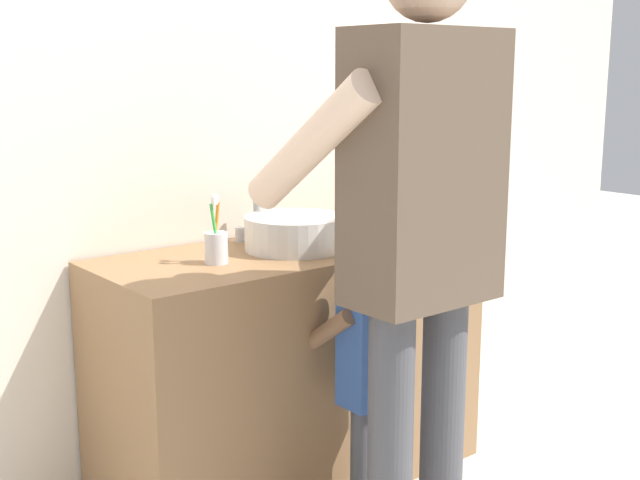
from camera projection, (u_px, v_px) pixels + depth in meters
name	position (u px, v px, depth m)	size (l,w,h in m)	color
back_wall	(234.00, 81.00, 2.86)	(4.40, 0.08, 2.70)	beige
vanity_cabinet	(292.00, 367.00, 2.81)	(1.29, 0.54, 0.82)	olive
sink_basin	(295.00, 232.00, 2.70)	(0.33, 0.33, 0.11)	silver
faucet	(259.00, 216.00, 2.85)	(0.18, 0.14, 0.18)	#B7BABF
toothbrush_cup	(216.00, 246.00, 2.50)	(0.07, 0.07, 0.21)	silver
child_toddler	(373.00, 361.00, 2.47)	(0.28, 0.28, 0.91)	#47474C
adult_parent	(418.00, 210.00, 2.14)	(0.53, 0.56, 1.73)	#47474C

